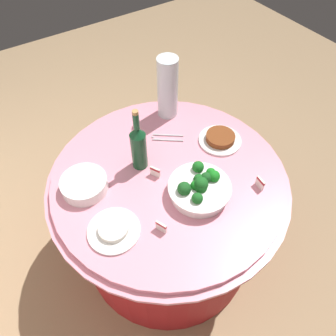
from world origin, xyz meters
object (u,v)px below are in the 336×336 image
decorative_fruit_vase (168,89)px  label_placard_rear (161,227)px  broccoli_bowl (199,188)px  plate_stack (84,184)px  serving_tongs (167,138)px  food_plate_rice (114,230)px  food_plate_stir_fry (220,139)px  wine_bottle (139,146)px  label_placard_front (260,183)px  label_placard_mid (155,171)px

decorative_fruit_vase → label_placard_rear: 0.75m
broccoli_bowl → plate_stack: size_ratio=1.33×
plate_stack → serving_tongs: 0.49m
decorative_fruit_vase → food_plate_rice: decorative_fruit_vase is taller
plate_stack → food_plate_rice: bearing=-178.3°
food_plate_stir_fry → label_placard_rear: (-0.27, 0.53, 0.01)m
label_placard_rear → decorative_fruit_vase: bearing=-35.5°
broccoli_bowl → decorative_fruit_vase: decorative_fruit_vase is taller
wine_bottle → food_plate_rice: bearing=132.7°
plate_stack → label_placard_front: plate_stack is taller
broccoli_bowl → food_plate_stir_fry: size_ratio=1.27×
food_plate_rice → label_placard_front: bearing=-103.8°
broccoli_bowl → food_plate_rice: broccoli_bowl is taller
broccoli_bowl → label_placard_rear: broccoli_bowl is taller
wine_bottle → decorative_fruit_vase: (0.24, -0.32, 0.03)m
serving_tongs → label_placard_mid: 0.26m
food_plate_stir_fry → label_placard_rear: label_placard_rear is taller
serving_tongs → label_placard_rear: (-0.44, 0.31, 0.03)m
broccoli_bowl → serving_tongs: broccoli_bowl is taller
decorative_fruit_vase → serving_tongs: 0.25m
food_plate_stir_fry → label_placard_mid: label_placard_mid is taller
serving_tongs → food_plate_rice: 0.58m
plate_stack → food_plate_rice: 0.27m
food_plate_rice → label_placard_mid: label_placard_mid is taller
label_placard_front → label_placard_rear: bearing=83.3°
broccoli_bowl → plate_stack: 0.52m
broccoli_bowl → plate_stack: broccoli_bowl is taller
serving_tongs → label_placard_rear: bearing=144.4°
broccoli_bowl → label_placard_mid: bearing=29.0°
wine_bottle → serving_tongs: wine_bottle is taller
serving_tongs → label_placard_mid: size_ratio=2.80×
plate_stack → food_plate_stir_fry: (-0.10, -0.70, -0.01)m
wine_bottle → serving_tongs: 0.25m
label_placard_rear → plate_stack: bearing=24.9°
decorative_fruit_vase → food_plate_stir_fry: size_ratio=1.55×
broccoli_bowl → food_plate_stir_fry: (0.21, -0.29, -0.03)m
broccoli_bowl → label_placard_mid: (0.20, 0.11, -0.01)m
label_placard_front → label_placard_rear: 0.50m
label_placard_rear → broccoli_bowl: bearing=-75.3°
broccoli_bowl → label_placard_front: size_ratio=5.09×
plate_stack → food_plate_stir_fry: size_ratio=0.95×
food_plate_stir_fry → label_placard_front: (-0.33, 0.04, 0.01)m
label_placard_mid → label_placard_rear: size_ratio=1.00×
label_placard_front → food_plate_stir_fry: bearing=-6.5°
wine_bottle → label_placard_front: 0.57m
broccoli_bowl → serving_tongs: (0.38, -0.07, -0.04)m
food_plate_stir_fry → plate_stack: bearing=81.6°
decorative_fruit_vase → serving_tongs: (-0.16, 0.11, -0.16)m
plate_stack → food_plate_stir_fry: 0.71m
wine_bottle → food_plate_stir_fry: bearing=-101.9°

